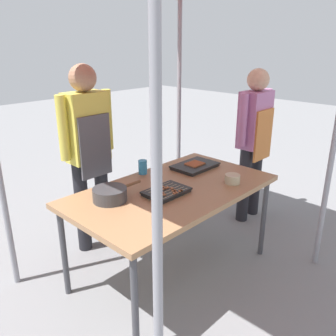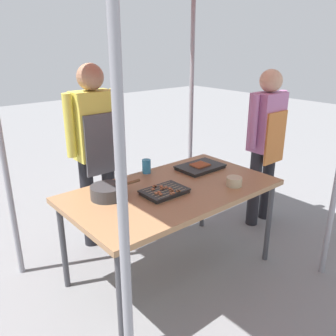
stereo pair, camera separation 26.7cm
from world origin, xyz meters
name	(u,v)px [view 1 (the left image)]	position (x,y,z in m)	size (l,w,h in m)	color
ground_plane	(172,271)	(0.00, 0.00, 0.00)	(18.00, 18.00, 0.00)	slate
stall_table	(173,194)	(0.00, 0.00, 0.70)	(1.60, 0.90, 0.75)	#9E724C
tray_grilled_sausages	(195,166)	(0.47, 0.17, 0.77)	(0.39, 0.27, 0.05)	black
tray_meat_skewers	(166,192)	(-0.11, -0.04, 0.77)	(0.32, 0.23, 0.04)	black
cooking_wok	(110,194)	(-0.46, 0.17, 0.80)	(0.40, 0.24, 0.09)	#38383A
condiment_bowl	(232,179)	(0.40, -0.27, 0.78)	(0.12, 0.12, 0.07)	#BFB28C
drink_cup_near_edge	(143,167)	(0.05, 0.39, 0.81)	(0.07, 0.07, 0.12)	#338CBF
vendor_woman	(88,144)	(-0.19, 0.81, 0.97)	(0.52, 0.23, 1.64)	black
customer_nearby	(254,134)	(1.28, 0.08, 0.92)	(0.52, 0.23, 1.56)	black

